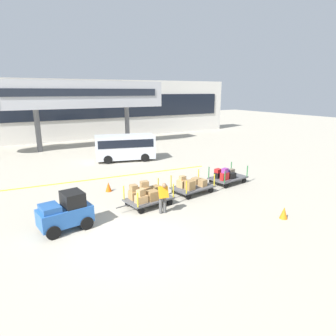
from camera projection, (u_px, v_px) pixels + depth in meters
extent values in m
plane|color=#A8A08E|center=(130.00, 238.00, 11.42)|extent=(120.00, 120.00, 0.00)
cube|color=yellow|center=(98.00, 179.00, 19.08)|extent=(15.93, 1.52, 0.01)
cube|color=silver|center=(40.00, 111.00, 32.35)|extent=(49.80, 2.40, 6.96)
cube|color=black|center=(41.00, 108.00, 31.21)|extent=(47.31, 0.12, 2.80)
cube|color=#B7B7BC|center=(83.00, 94.00, 28.50)|extent=(16.34, 2.20, 2.60)
cube|color=#1E232D|center=(86.00, 92.00, 27.49)|extent=(14.71, 0.08, 0.70)
cylinder|color=#59595B|center=(38.00, 131.00, 27.21)|extent=(0.50, 0.50, 3.99)
cylinder|color=#59595B|center=(127.00, 125.00, 31.50)|extent=(0.50, 0.50, 3.99)
cube|color=#2659A5|center=(65.00, 215.00, 11.97)|extent=(2.24, 1.40, 0.70)
cube|color=black|center=(73.00, 199.00, 12.02)|extent=(0.94, 1.10, 0.60)
cube|color=#225095|center=(50.00, 208.00, 11.50)|extent=(0.83, 1.03, 0.24)
cylinder|color=black|center=(45.00, 223.00, 12.05)|extent=(0.58, 0.26, 0.56)
cylinder|color=black|center=(53.00, 233.00, 11.25)|extent=(0.58, 0.26, 0.56)
cylinder|color=black|center=(77.00, 215.00, 12.86)|extent=(0.58, 0.26, 0.56)
cylinder|color=black|center=(87.00, 223.00, 12.06)|extent=(0.58, 0.26, 0.56)
cube|color=#4C4C4F|center=(149.00, 199.00, 14.54)|extent=(2.48, 1.72, 0.08)
cylinder|color=gold|center=(124.00, 193.00, 14.30)|extent=(0.06, 0.06, 0.70)
cylinder|color=gold|center=(138.00, 200.00, 13.32)|extent=(0.06, 0.06, 0.70)
cylinder|color=gold|center=(158.00, 184.00, 15.56)|extent=(0.06, 0.06, 0.70)
cylinder|color=gold|center=(173.00, 191.00, 14.58)|extent=(0.06, 0.06, 0.70)
cylinder|color=black|center=(128.00, 203.00, 14.53)|extent=(0.33, 0.15, 0.32)
cylinder|color=black|center=(141.00, 211.00, 13.62)|extent=(0.33, 0.15, 0.32)
cylinder|color=black|center=(156.00, 196.00, 15.55)|extent=(0.33, 0.15, 0.32)
cylinder|color=black|center=(170.00, 202.00, 14.65)|extent=(0.33, 0.15, 0.32)
cylinder|color=#333333|center=(123.00, 206.00, 13.65)|extent=(0.70, 0.15, 0.05)
cube|color=#A87F4C|center=(134.00, 195.00, 14.36)|extent=(0.44, 0.52, 0.41)
cube|color=tan|center=(141.00, 199.00, 13.89)|extent=(0.60, 0.46, 0.37)
cube|color=tan|center=(145.00, 192.00, 14.72)|extent=(0.62, 0.61, 0.50)
cube|color=olive|center=(152.00, 195.00, 14.25)|extent=(0.59, 0.55, 0.47)
cube|color=olive|center=(155.00, 190.00, 15.10)|extent=(0.61, 0.53, 0.42)
cube|color=#9E7A4C|center=(134.00, 188.00, 14.26)|extent=(0.34, 0.36, 0.33)
cube|color=tan|center=(141.00, 192.00, 13.81)|extent=(0.50, 0.41, 0.32)
cube|color=#9E7A4C|center=(144.00, 184.00, 14.61)|extent=(0.42, 0.35, 0.31)
cube|color=#4C4C4F|center=(193.00, 187.00, 16.32)|extent=(2.48, 1.72, 0.08)
cylinder|color=gold|center=(171.00, 181.00, 16.08)|extent=(0.06, 0.06, 0.70)
cylinder|color=gold|center=(186.00, 187.00, 15.10)|extent=(0.06, 0.06, 0.70)
cylinder|color=gold|center=(199.00, 175.00, 17.34)|extent=(0.06, 0.06, 0.70)
cylinder|color=gold|center=(214.00, 180.00, 16.36)|extent=(0.06, 0.06, 0.70)
cylinder|color=black|center=(174.00, 191.00, 16.31)|extent=(0.33, 0.15, 0.32)
cylinder|color=black|center=(188.00, 197.00, 15.41)|extent=(0.33, 0.15, 0.32)
cylinder|color=black|center=(196.00, 185.00, 17.34)|extent=(0.33, 0.15, 0.32)
cylinder|color=black|center=(211.00, 190.00, 16.44)|extent=(0.33, 0.15, 0.32)
cylinder|color=#333333|center=(172.00, 193.00, 15.43)|extent=(0.70, 0.15, 0.05)
cube|color=tan|center=(182.00, 183.00, 16.19)|extent=(0.62, 0.58, 0.41)
cube|color=olive|center=(190.00, 185.00, 15.76)|extent=(0.53, 0.50, 0.50)
cube|color=#9E7A4C|center=(196.00, 181.00, 16.79)|extent=(0.54, 0.52, 0.34)
cube|color=#9E7A4C|center=(203.00, 183.00, 16.33)|extent=(0.48, 0.46, 0.39)
cube|color=tan|center=(182.00, 178.00, 16.10)|extent=(0.35, 0.28, 0.23)
cube|color=#4C4C4F|center=(228.00, 178.00, 18.11)|extent=(2.48, 1.72, 0.08)
cylinder|color=#237033|center=(209.00, 172.00, 17.87)|extent=(0.06, 0.06, 0.70)
cylinder|color=#237033|center=(225.00, 177.00, 16.89)|extent=(0.06, 0.06, 0.70)
cylinder|color=#237033|center=(231.00, 167.00, 19.13)|extent=(0.06, 0.06, 0.70)
cylinder|color=#237033|center=(247.00, 171.00, 18.15)|extent=(0.06, 0.06, 0.70)
cylinder|color=black|center=(211.00, 181.00, 18.10)|extent=(0.33, 0.15, 0.32)
cylinder|color=black|center=(226.00, 186.00, 17.19)|extent=(0.33, 0.15, 0.32)
cylinder|color=black|center=(229.00, 176.00, 19.13)|extent=(0.33, 0.15, 0.32)
cylinder|color=black|center=(244.00, 180.00, 18.22)|extent=(0.33, 0.15, 0.32)
cylinder|color=#333333|center=(211.00, 182.00, 17.22)|extent=(0.70, 0.15, 0.05)
cube|color=black|center=(218.00, 175.00, 17.87)|extent=(0.48, 0.40, 0.35)
cube|color=red|center=(225.00, 176.00, 17.44)|extent=(0.57, 0.32, 0.46)
cube|color=navy|center=(225.00, 173.00, 18.25)|extent=(0.64, 0.45, 0.41)
cube|color=black|center=(232.00, 176.00, 17.76)|extent=(0.47, 0.30, 0.36)
cube|color=#726651|center=(231.00, 172.00, 18.63)|extent=(0.51, 0.39, 0.35)
cube|color=red|center=(218.00, 171.00, 17.80)|extent=(0.39, 0.36, 0.23)
cube|color=#8C338C|center=(225.00, 171.00, 17.34)|extent=(0.44, 0.37, 0.27)
cylinder|color=#4C4C4C|center=(161.00, 205.00, 13.61)|extent=(0.16, 0.16, 0.82)
cylinder|color=#4C4C4C|center=(165.00, 205.00, 13.68)|extent=(0.16, 0.16, 0.82)
cube|color=orange|center=(163.00, 192.00, 13.38)|extent=(0.45, 0.47, 0.61)
sphere|color=#8C6647|center=(164.00, 185.00, 13.18)|extent=(0.22, 0.22, 0.22)
cube|color=silver|center=(125.00, 147.00, 23.94)|extent=(5.13, 3.07, 1.90)
cube|color=black|center=(125.00, 142.00, 23.83)|extent=(4.77, 3.01, 0.64)
cylinder|color=black|center=(108.00, 160.00, 22.96)|extent=(0.72, 0.41, 0.68)
cylinder|color=black|center=(145.00, 158.00, 23.69)|extent=(0.72, 0.41, 0.68)
cone|color=orange|center=(284.00, 213.00, 13.09)|extent=(0.36, 0.36, 0.55)
cone|color=#EA590F|center=(108.00, 187.00, 16.65)|extent=(0.36, 0.36, 0.55)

